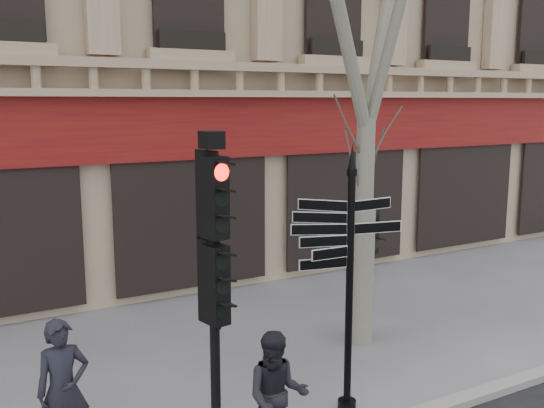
% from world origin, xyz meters
% --- Properties ---
extents(ground, '(80.00, 80.00, 0.00)m').
position_xyz_m(ground, '(0.00, 0.00, 0.00)').
color(ground, slate).
rests_on(ground, ground).
extents(fingerpost, '(1.97, 1.97, 3.62)m').
position_xyz_m(fingerpost, '(-0.06, -0.73, 2.43)').
color(fingerpost, black).
rests_on(fingerpost, ground).
extents(traffic_signal_main, '(0.47, 0.38, 3.81)m').
position_xyz_m(traffic_signal_main, '(-1.92, -0.58, 2.41)').
color(traffic_signal_main, black).
rests_on(traffic_signal_main, ground).
extents(traffic_signal_secondary, '(0.49, 0.42, 2.49)m').
position_xyz_m(traffic_signal_secondary, '(1.76, 1.24, 1.74)').
color(traffic_signal_secondary, black).
rests_on(traffic_signal_secondary, ground).
extents(pedestrian_a, '(0.63, 0.42, 1.68)m').
position_xyz_m(pedestrian_a, '(-3.60, -0.00, 0.84)').
color(pedestrian_a, black).
rests_on(pedestrian_a, ground).
extents(pedestrian_b, '(0.93, 0.86, 1.54)m').
position_xyz_m(pedestrian_b, '(-1.44, -1.23, 0.77)').
color(pedestrian_b, black).
rests_on(pedestrian_b, ground).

